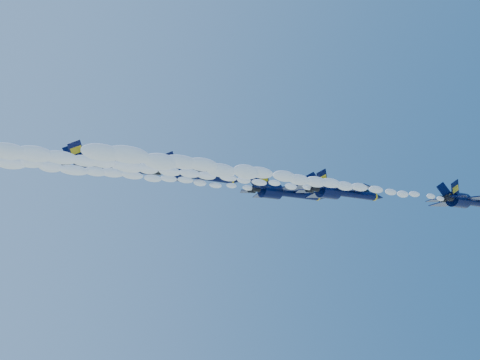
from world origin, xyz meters
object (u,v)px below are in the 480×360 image
jet_second (343,192)px  jet_third (286,192)px  jet_fourth (196,175)px  jet_lead (470,201)px  jet_fifth (108,165)px

jet_second → jet_third: 10.73m
jet_third → jet_fourth: bearing=165.1°
jet_lead → jet_second: size_ratio=0.98×
jet_second → jet_fourth: jet_fourth is taller
jet_second → jet_third: (-3.42, 10.10, 1.18)m
jet_lead → jet_third: bearing=138.3°
jet_lead → jet_second: (-18.52, 9.42, 1.07)m
jet_second → jet_third: bearing=108.7°
jet_fourth → jet_fifth: (-11.71, 8.15, 1.71)m
jet_lead → jet_second: bearing=153.0°
jet_second → jet_third: jet_third is taller
jet_fifth → jet_third: bearing=-24.4°
jet_lead → jet_fourth: 44.08m
jet_third → jet_fifth: size_ratio=0.97×
jet_third → jet_fifth: (-26.79, 12.17, 3.68)m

